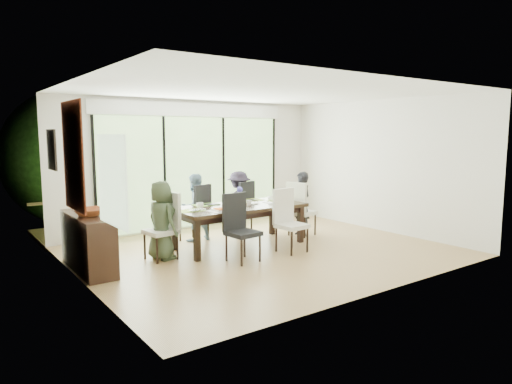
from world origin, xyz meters
TOP-DOWN VIEW (x-y plane):
  - floor at (0.00, 0.00)m, footprint 6.00×5.00m
  - ceiling at (0.00, 0.00)m, footprint 6.00×5.00m
  - wall_back at (0.00, 2.51)m, footprint 6.00×0.02m
  - wall_front at (0.00, -2.51)m, footprint 6.00×0.02m
  - wall_left at (-3.01, 0.00)m, footprint 0.02×5.00m
  - wall_right at (3.01, 0.00)m, footprint 0.02×5.00m
  - glass_doors at (0.00, 2.47)m, footprint 4.20×0.02m
  - blinds_header at (0.00, 2.46)m, footprint 4.40×0.06m
  - mullion_a at (-2.10, 2.46)m, footprint 0.05×0.04m
  - mullion_b at (-0.70, 2.46)m, footprint 0.05×0.04m
  - mullion_c at (0.70, 2.46)m, footprint 0.05×0.04m
  - mullion_d at (2.10, 2.46)m, footprint 0.05×0.04m
  - side_window at (-2.97, -1.20)m, footprint 0.02×0.90m
  - deck at (0.00, 3.40)m, footprint 6.00×1.80m
  - rail_top at (0.00, 4.20)m, footprint 6.00×0.08m
  - foliage_left at (-1.80, 5.20)m, footprint 3.20×3.20m
  - foliage_mid at (0.40, 5.80)m, footprint 4.00×4.00m
  - foliage_right at (2.20, 5.00)m, footprint 2.80×2.80m
  - foliage_far at (-0.60, 6.50)m, footprint 3.60×3.60m
  - table_top at (-0.15, 0.56)m, footprint 2.36×1.08m
  - table_apron at (-0.15, 0.56)m, footprint 2.16×0.88m
  - table_leg_fl at (-1.23, 0.13)m, footprint 0.09×0.09m
  - table_leg_fr at (0.93, 0.13)m, footprint 0.09×0.09m
  - table_leg_bl at (-1.23, 0.99)m, footprint 0.09×0.09m
  - table_leg_br at (0.93, 0.99)m, footprint 0.09×0.09m
  - chair_left_end at (-1.65, 0.56)m, footprint 0.51×0.51m
  - chair_right_end at (1.35, 0.56)m, footprint 0.55×0.55m
  - chair_far_left at (-0.60, 1.41)m, footprint 0.59×0.59m
  - chair_far_right at (0.40, 1.41)m, footprint 0.57×0.57m
  - chair_near_left at (-0.65, -0.31)m, footprint 0.50×0.50m
  - chair_near_right at (0.35, -0.31)m, footprint 0.48×0.48m
  - person_left_end at (-1.63, 0.56)m, footprint 0.48×0.65m
  - person_right_end at (1.33, 0.56)m, footprint 0.46×0.64m
  - person_far_left at (-0.60, 1.39)m, footprint 0.64×0.45m
  - person_far_right at (0.40, 1.39)m, footprint 0.62×0.41m
  - placemat_left at (-1.10, 0.56)m, footprint 0.43×0.31m
  - placemat_right at (0.80, 0.56)m, footprint 0.43×0.31m
  - placemat_far_l at (-0.60, 0.96)m, footprint 0.43×0.31m
  - placemat_far_r at (0.40, 0.96)m, footprint 0.43×0.31m
  - placemat_paper at (-0.70, 0.26)m, footprint 0.43×0.31m
  - tablet_far_l at (-0.50, 0.91)m, footprint 0.26×0.18m
  - tablet_far_r at (0.35, 0.91)m, footprint 0.24×0.17m
  - papers at (0.55, 0.51)m, footprint 0.29×0.22m
  - platter_base at (-0.70, 0.26)m, footprint 0.26×0.26m
  - platter_snacks at (-0.70, 0.26)m, footprint 0.20×0.20m
  - vase at (-0.10, 0.61)m, footprint 0.08×0.08m
  - hyacinth_stems at (-0.10, 0.61)m, footprint 0.04×0.04m
  - hyacinth_blooms at (-0.10, 0.61)m, footprint 0.11×0.11m
  - laptop at (-1.00, 0.46)m, footprint 0.38×0.32m
  - cup_a at (-0.85, 0.71)m, footprint 0.16×0.16m
  - cup_b at (-0.00, 0.46)m, footprint 0.13×0.13m
  - cup_c at (0.65, 0.66)m, footprint 0.16×0.16m
  - book at (0.10, 0.61)m, footprint 0.18×0.23m
  - sideboard at (-2.76, 0.64)m, footprint 0.42×1.48m
  - bowl at (-2.76, 0.54)m, footprint 0.44×0.44m
  - candlestick_base at (-2.76, 0.99)m, footprint 0.09×0.09m
  - candlestick_shaft at (-2.76, 0.99)m, footprint 0.02×0.02m
  - candlestick_pan at (-2.76, 0.99)m, footprint 0.09×0.09m
  - candle at (-2.76, 0.99)m, footprint 0.03×0.03m
  - tapestry at (-2.97, 0.40)m, footprint 0.02×1.00m
  - art_frame at (-2.97, 1.70)m, footprint 0.03×0.55m
  - art_canvas at (-2.95, 1.70)m, footprint 0.01×0.45m

SIDE VIEW (x-z plane):
  - deck at x=0.00m, z-range -0.10..0.00m
  - floor at x=0.00m, z-range -0.01..0.00m
  - table_leg_fl at x=-1.23m, z-range 0.00..0.68m
  - table_leg_fr at x=0.93m, z-range 0.00..0.68m
  - table_leg_bl at x=-1.23m, z-range 0.00..0.68m
  - table_leg_br at x=0.93m, z-range 0.00..0.68m
  - sideboard at x=-2.76m, z-range 0.00..0.83m
  - chair_left_end at x=-1.65m, z-range 0.00..1.08m
  - chair_right_end at x=1.35m, z-range 0.00..1.08m
  - chair_far_left at x=-0.60m, z-range 0.00..1.08m
  - chair_far_right at x=0.40m, z-range 0.00..1.08m
  - chair_near_left at x=-0.65m, z-range 0.00..1.08m
  - chair_near_right at x=0.35m, z-range 0.00..1.08m
  - rail_top at x=0.00m, z-range 0.52..0.58m
  - table_apron at x=-0.15m, z-range 0.57..0.67m
  - person_left_end at x=-1.63m, z-range 0.00..1.27m
  - person_right_end at x=1.33m, z-range 0.00..1.27m
  - person_far_left at x=-0.60m, z-range 0.00..1.27m
  - person_far_right at x=0.40m, z-range 0.00..1.27m
  - table_top at x=-0.15m, z-range 0.68..0.74m
  - papers at x=0.55m, z-range 0.74..0.74m
  - placemat_left at x=-1.10m, z-range 0.74..0.74m
  - placemat_right at x=0.80m, z-range 0.74..0.74m
  - placemat_far_l at x=-0.60m, z-range 0.74..0.74m
  - placemat_far_r at x=0.40m, z-range 0.74..0.74m
  - placemat_paper at x=-0.70m, z-range 0.74..0.74m
  - book at x=0.10m, z-range 0.74..0.75m
  - tablet_far_r at x=0.35m, z-range 0.74..0.75m
  - tablet_far_l at x=-0.50m, z-range 0.74..0.75m
  - laptop at x=-1.00m, z-range 0.74..0.76m
  - platter_base at x=-0.70m, z-range 0.74..0.77m
  - platter_snacks at x=-0.70m, z-range 0.77..0.78m
  - cup_b at x=0.00m, z-range 0.74..0.83m
  - cup_a at x=-0.85m, z-range 0.74..0.83m
  - cup_c at x=0.65m, z-range 0.74..0.83m
  - vase at x=-0.10m, z-range 0.74..0.85m
  - candlestick_base at x=-2.76m, z-range 0.83..0.87m
  - bowl at x=-2.76m, z-range 0.83..0.94m
  - hyacinth_stems at x=-0.10m, z-range 0.84..0.99m
  - hyacinth_blooms at x=-0.10m, z-range 0.96..1.07m
  - glass_doors at x=0.00m, z-range 0.05..2.35m
  - mullion_a at x=-2.10m, z-range 0.05..2.35m
  - mullion_b at x=-0.70m, z-range 0.05..2.35m
  - mullion_c at x=0.70m, z-range 0.05..2.35m
  - mullion_d at x=2.10m, z-range 0.05..2.35m
  - foliage_right at x=2.20m, z-range -0.14..2.66m
  - wall_back at x=0.00m, z-range 0.00..2.70m
  - wall_front at x=0.00m, z-range 0.00..2.70m
  - wall_left at x=-3.01m, z-range 0.00..2.70m
  - wall_right at x=3.01m, z-range 0.00..2.70m
  - candlestick_shaft at x=-2.76m, z-range 0.85..2.01m
  - foliage_left at x=-1.80m, z-range -0.16..3.04m
  - side_window at x=-2.97m, z-range 1.00..2.00m
  - foliage_far at x=-0.60m, z-range -0.18..3.42m
  - tapestry at x=-2.97m, z-range 0.95..2.45m
  - art_frame at x=-2.97m, z-range 1.42..2.08m
  - art_canvas at x=-2.95m, z-range 1.48..2.02m
  - foliage_mid at x=0.40m, z-range -0.20..3.80m
  - candlestick_pan at x=-2.76m, z-range 1.99..2.02m
  - candle at x=-2.76m, z-range 2.01..2.10m
  - blinds_header at x=0.00m, z-range 2.36..2.64m
  - ceiling at x=0.00m, z-range 2.70..2.71m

